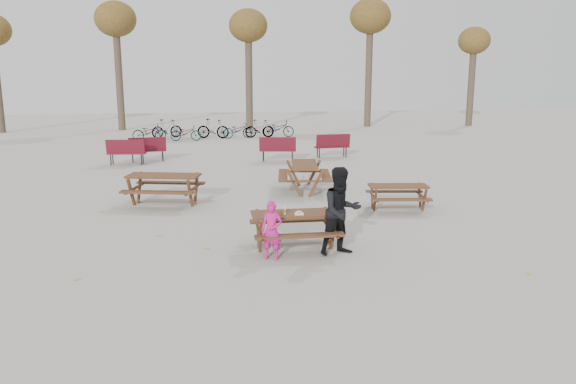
{
  "coord_description": "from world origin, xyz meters",
  "views": [
    {
      "loc": [
        -1.79,
        -11.16,
        3.66
      ],
      "look_at": [
        0.0,
        1.0,
        1.0
      ],
      "focal_mm": 35.0,
      "sensor_mm": 36.0,
      "label": 1
    }
  ],
  "objects": [
    {
      "name": "bicycle_row",
      "position": [
        -1.31,
        20.04,
        0.48
      ],
      "size": [
        8.85,
        2.36,
        1.08
      ],
      "color": "black",
      "rests_on": "ground"
    },
    {
      "name": "bread_roll",
      "position": [
        0.05,
        -0.19,
        0.83
      ],
      "size": [
        0.14,
        0.06,
        0.05
      ],
      "primitive_type": "ellipsoid",
      "color": "tan",
      "rests_on": "food_tray"
    },
    {
      "name": "adult",
      "position": [
        0.86,
        -0.5,
        0.9
      ],
      "size": [
        1.02,
        0.89,
        1.8
      ],
      "primitive_type": "imported",
      "rotation": [
        0.0,
        0.0,
        0.27
      ],
      "color": "black",
      "rests_on": "ground"
    },
    {
      "name": "picnic_table_east",
      "position": [
        3.27,
        2.93,
        0.34
      ],
      "size": [
        1.72,
        1.46,
        0.67
      ],
      "primitive_type": null,
      "rotation": [
        0.0,
        0.0,
        -0.13
      ],
      "color": "#3B2515",
      "rests_on": "ground"
    },
    {
      "name": "tree_row",
      "position": [
        0.9,
        25.15,
        6.19
      ],
      "size": [
        32.17,
        3.52,
        8.26
      ],
      "color": "#382B21",
      "rests_on": "ground"
    },
    {
      "name": "child",
      "position": [
        -0.56,
        -0.63,
        0.59
      ],
      "size": [
        0.5,
        0.42,
        1.18
      ],
      "primitive_type": "imported",
      "rotation": [
        0.0,
        0.0,
        -0.37
      ],
      "color": "#C61878",
      "rests_on": "ground"
    },
    {
      "name": "picnic_table_north",
      "position": [
        -2.98,
        4.43,
        0.43
      ],
      "size": [
        2.29,
        2.01,
        0.85
      ],
      "primitive_type": null,
      "rotation": [
        0.0,
        0.0,
        -0.23
      ],
      "color": "#3B2515",
      "rests_on": "ground"
    },
    {
      "name": "fallen_leaves",
      "position": [
        0.5,
        2.5,
        0.0
      ],
      "size": [
        11.0,
        11.0,
        0.01
      ],
      "primitive_type": null,
      "color": "#C4852F",
      "rests_on": "ground"
    },
    {
      "name": "park_bench_row",
      "position": [
        -1.09,
        11.97,
        0.52
      ],
      "size": [
        10.1,
        1.41,
        1.03
      ],
      "color": "maroon",
      "rests_on": "ground"
    },
    {
      "name": "food_tray",
      "position": [
        0.05,
        -0.19,
        0.79
      ],
      "size": [
        0.18,
        0.11,
        0.03
      ],
      "primitive_type": "cube",
      "color": "silver",
      "rests_on": "main_picnic_table"
    },
    {
      "name": "main_picnic_table",
      "position": [
        0.0,
        0.0,
        0.59
      ],
      "size": [
        1.8,
        1.45,
        0.78
      ],
      "color": "#3B2515",
      "rests_on": "ground"
    },
    {
      "name": "picnic_table_far",
      "position": [
        1.2,
        5.68,
        0.43
      ],
      "size": [
        1.86,
        2.19,
        0.85
      ],
      "primitive_type": null,
      "rotation": [
        0.0,
        0.0,
        1.43
      ],
      "color": "#3B2515",
      "rests_on": "ground"
    },
    {
      "name": "ground",
      "position": [
        0.0,
        0.0,
        0.0
      ],
      "size": [
        80.0,
        80.0,
        0.0
      ],
      "primitive_type": "plane",
      "color": "gray",
      "rests_on": "ground"
    },
    {
      "name": "soda_bottle",
      "position": [
        -0.23,
        -0.09,
        0.85
      ],
      "size": [
        0.07,
        0.07,
        0.17
      ],
      "color": "silver",
      "rests_on": "main_picnic_table"
    }
  ]
}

